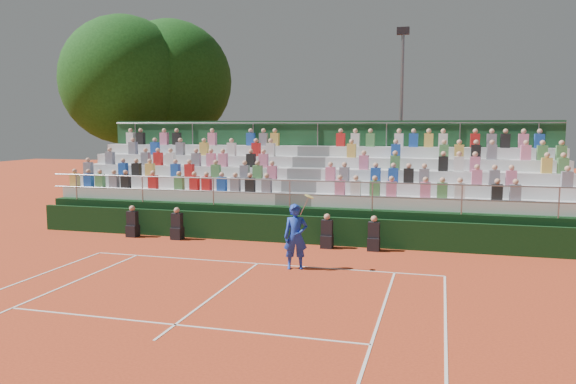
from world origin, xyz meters
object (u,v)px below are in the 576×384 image
(tennis_player, at_px, (296,237))
(tree_east, at_px, (171,82))
(tree_west, at_px, (125,80))
(floodlight_mast, at_px, (401,106))

(tennis_player, xyz_separation_m, tree_east, (-11.30, 14.58, 5.77))
(tree_east, bearing_deg, tennis_player, -52.22)
(tree_west, xyz_separation_m, floodlight_mast, (15.10, 0.35, -1.52))
(tree_west, bearing_deg, tennis_player, -43.75)
(tennis_player, distance_m, tree_east, 19.33)
(tree_east, xyz_separation_m, floodlight_mast, (13.35, -1.73, -1.58))
(tree_west, height_order, floodlight_mast, tree_west)
(tree_east, height_order, floodlight_mast, tree_east)
(tree_west, xyz_separation_m, tree_east, (1.76, 2.08, 0.05))
(tennis_player, bearing_deg, tree_west, 136.25)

